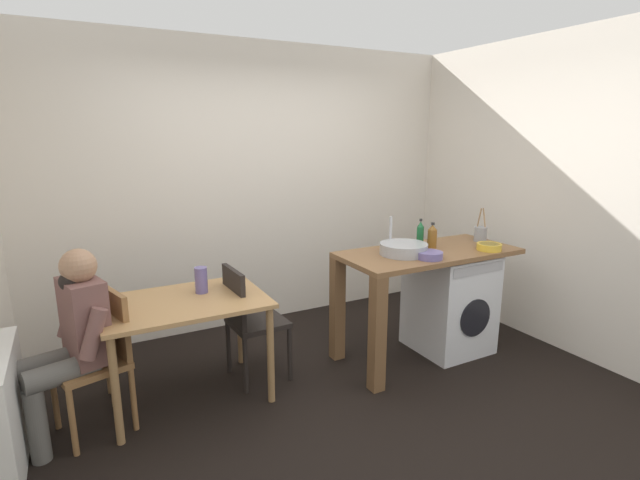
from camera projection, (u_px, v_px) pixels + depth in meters
ground_plane at (346, 399)px, 3.38m from camera, size 5.46×5.46×0.00m
wall_back at (255, 187)px, 4.58m from camera, size 4.60×0.10×2.70m
wall_counter_side at (561, 194)px, 4.06m from camera, size 0.10×3.80×2.70m
radiator at (10, 411)px, 2.63m from camera, size 0.10×0.80×0.70m
dining_table at (185, 313)px, 3.27m from camera, size 1.10×0.76×0.74m
chair_person_seat at (101, 353)px, 2.98m from camera, size 0.49×0.49×0.90m
chair_opposite at (248, 317)px, 3.56m from camera, size 0.42×0.42×0.90m
seated_person at (71, 336)px, 2.84m from camera, size 0.55×0.54×1.20m
kitchen_counter at (408, 272)px, 3.82m from camera, size 1.50×0.68×0.92m
washing_machine at (449, 301)px, 4.11m from camera, size 0.60×0.61×0.86m
sink_basin at (404, 249)px, 3.75m from camera, size 0.38×0.38×0.09m
tap at (390, 233)px, 3.88m from camera, size 0.02×0.02×0.28m
bottle_tall_green at (420, 234)px, 3.97m from camera, size 0.06×0.06×0.24m
bottle_squat_brown at (432, 236)px, 3.96m from camera, size 0.08×0.08×0.21m
mixing_bowl at (429, 255)px, 3.62m from camera, size 0.20×0.20×0.06m
utensil_crock at (480, 234)px, 4.19m from camera, size 0.11×0.11×0.30m
colander at (489, 246)px, 3.89m from camera, size 0.20×0.20×0.06m
vase at (201, 280)px, 3.39m from camera, size 0.09×0.09×0.19m
scissors at (432, 253)px, 3.77m from camera, size 0.15×0.06×0.01m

